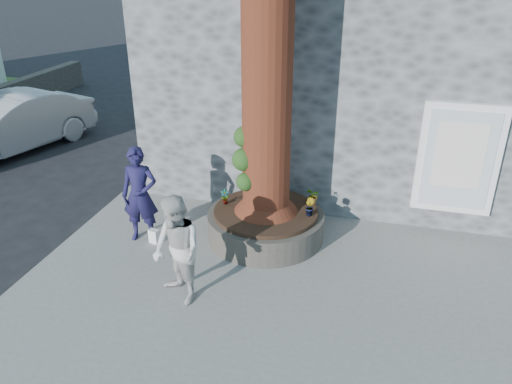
% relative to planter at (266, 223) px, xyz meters
% --- Properties ---
extents(ground, '(120.00, 120.00, 0.00)m').
position_rel_planter_xyz_m(ground, '(-0.80, -2.00, -0.41)').
color(ground, black).
rests_on(ground, ground).
extents(pavement, '(9.00, 8.00, 0.12)m').
position_rel_planter_xyz_m(pavement, '(0.70, -1.00, -0.35)').
color(pavement, slate).
rests_on(pavement, ground).
extents(yellow_line, '(0.10, 30.00, 0.01)m').
position_rel_planter_xyz_m(yellow_line, '(-3.85, -1.00, -0.41)').
color(yellow_line, yellow).
rests_on(yellow_line, ground).
extents(stone_shop, '(10.30, 8.30, 6.30)m').
position_rel_planter_xyz_m(stone_shop, '(1.70, 5.20, 2.75)').
color(stone_shop, '#444649').
rests_on(stone_shop, ground).
extents(planter, '(2.30, 2.30, 0.60)m').
position_rel_planter_xyz_m(planter, '(0.00, 0.00, 0.00)').
color(planter, black).
rests_on(planter, pavement).
extents(man, '(0.77, 0.57, 1.92)m').
position_rel_planter_xyz_m(man, '(-2.32, -0.69, 0.67)').
color(man, '#18153A').
rests_on(man, pavement).
extents(woman, '(1.13, 1.09, 1.84)m').
position_rel_planter_xyz_m(woman, '(-0.88, -2.30, 0.63)').
color(woman, beige).
rests_on(woman, pavement).
extents(shopping_bag, '(0.23, 0.17, 0.28)m').
position_rel_planter_xyz_m(shopping_bag, '(-2.06, -0.79, -0.15)').
color(shopping_bag, white).
rests_on(shopping_bag, pavement).
extents(car_silver, '(3.03, 5.22, 1.63)m').
position_rel_planter_xyz_m(car_silver, '(-8.34, 3.09, 0.40)').
color(car_silver, '#9E9FA5').
rests_on(car_silver, ground).
extents(plant_a, '(0.19, 0.16, 0.32)m').
position_rel_planter_xyz_m(plant_a, '(-0.85, 0.03, 0.47)').
color(plant_a, gray).
rests_on(plant_a, planter).
extents(plant_b, '(0.25, 0.25, 0.35)m').
position_rel_planter_xyz_m(plant_b, '(0.85, 0.00, 0.48)').
color(plant_b, gray).
rests_on(plant_b, planter).
extents(plant_c, '(0.23, 0.23, 0.29)m').
position_rel_planter_xyz_m(plant_c, '(0.21, 0.09, 0.45)').
color(plant_c, gray).
rests_on(plant_c, planter).
extents(plant_d, '(0.35, 0.37, 0.32)m').
position_rel_planter_xyz_m(plant_d, '(0.85, 0.52, 0.47)').
color(plant_d, gray).
rests_on(plant_d, planter).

